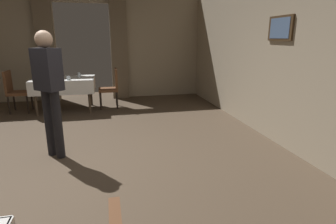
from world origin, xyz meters
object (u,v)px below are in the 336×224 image
object	(u,v)px
chair_mid_right	(112,86)
plate_mid_d	(58,79)
dining_table_mid	(64,82)
plate_mid_c	(54,77)
glass_mid_b	(79,75)
chair_mid_left	(15,90)
person_waiter_by_doorway	(49,85)
glass_mid_a	(68,78)

from	to	relation	value
chair_mid_right	plate_mid_d	distance (m)	1.19
dining_table_mid	plate_mid_d	size ratio (longest dim) A/B	5.67
plate_mid_c	plate_mid_d	distance (m)	0.38
glass_mid_b	plate_mid_d	world-z (taller)	glass_mid_b
dining_table_mid	plate_mid_c	xyz separation A→B (m)	(-0.23, 0.22, 0.11)
chair_mid_left	plate_mid_c	distance (m)	0.88
person_waiter_by_doorway	plate_mid_c	bearing A→B (deg)	98.43
glass_mid_a	plate_mid_d	xyz separation A→B (m)	(-0.24, 0.20, -0.03)
dining_table_mid	glass_mid_a	xyz separation A→B (m)	(0.15, -0.34, 0.14)
glass_mid_a	dining_table_mid	bearing A→B (deg)	114.03
person_waiter_by_doorway	dining_table_mid	bearing A→B (deg)	94.30
chair_mid_left	person_waiter_by_doorway	world-z (taller)	person_waiter_by_doorway
glass_mid_b	plate_mid_c	size ratio (longest dim) A/B	0.62
dining_table_mid	person_waiter_by_doorway	world-z (taller)	person_waiter_by_doorway
chair_mid_left	chair_mid_right	distance (m)	2.11
chair_mid_left	chair_mid_right	xyz separation A→B (m)	(2.11, -0.02, 0.00)
chair_mid_left	plate_mid_c	xyz separation A→B (m)	(0.83, 0.16, 0.24)
dining_table_mid	glass_mid_b	distance (m)	0.38
glass_mid_b	person_waiter_by_doorway	bearing A→B (deg)	-93.01
dining_table_mid	plate_mid_d	world-z (taller)	plate_mid_d
plate_mid_c	glass_mid_b	bearing A→B (deg)	-21.01
dining_table_mid	glass_mid_a	size ratio (longest dim) A/B	16.65
glass_mid_b	plate_mid_d	size ratio (longest dim) A/B	0.48
plate_mid_d	dining_table_mid	bearing A→B (deg)	56.85
glass_mid_a	plate_mid_c	bearing A→B (deg)	124.14
dining_table_mid	plate_mid_c	distance (m)	0.33
glass_mid_a	glass_mid_b	world-z (taller)	glass_mid_b
plate_mid_d	chair_mid_left	bearing A→B (deg)	168.25
person_waiter_by_doorway	glass_mid_b	bearing A→B (deg)	86.99
chair_mid_left	plate_mid_c	world-z (taller)	chair_mid_left
plate_mid_c	person_waiter_by_doorway	xyz separation A→B (m)	(0.43, -2.89, 0.27)
plate_mid_d	person_waiter_by_doorway	distance (m)	2.56
glass_mid_a	glass_mid_b	bearing A→B (deg)	60.80
chair_mid_right	plate_mid_d	xyz separation A→B (m)	(-1.15, -0.18, 0.24)
plate_mid_c	chair_mid_left	bearing A→B (deg)	-169.18
chair_mid_left	chair_mid_right	bearing A→B (deg)	-0.58
plate_mid_c	plate_mid_d	xyz separation A→B (m)	(0.14, -0.36, 0.00)
glass_mid_a	person_waiter_by_doorway	bearing A→B (deg)	-88.78
chair_mid_right	person_waiter_by_doorway	bearing A→B (deg)	-107.54
plate_mid_d	chair_mid_right	bearing A→B (deg)	8.87
chair_mid_left	glass_mid_b	world-z (taller)	chair_mid_left
dining_table_mid	chair_mid_right	distance (m)	1.07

